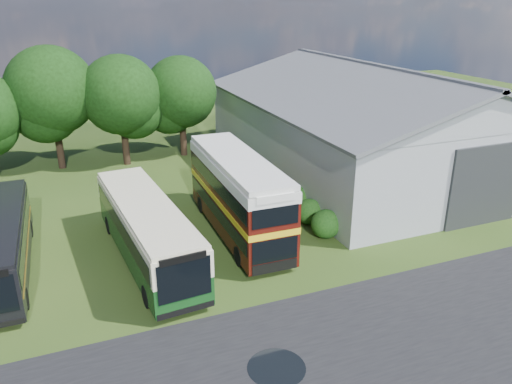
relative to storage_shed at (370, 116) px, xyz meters
name	(u,v)px	position (x,y,z in m)	size (l,w,h in m)	color
ground	(280,315)	(-15.00, -15.98, -4.17)	(120.00, 120.00, 0.00)	#243D13
asphalt_road	(378,339)	(-12.00, -18.98, -4.17)	(60.00, 8.00, 0.02)	black
puddle	(276,368)	(-16.50, -18.98, -4.17)	(2.20, 2.20, 0.01)	black
storage_shed	(370,116)	(0.00, 0.00, 0.00)	(18.80, 24.80, 8.15)	gray
tree_mid	(51,91)	(-23.00, 8.82, 2.02)	(6.80, 6.80, 9.60)	black
tree_right_a	(121,95)	(-18.00, 7.82, 1.52)	(6.26, 6.26, 8.83)	black
tree_right_b	(181,92)	(-13.00, 8.62, 1.27)	(5.98, 5.98, 8.45)	black
shrub_front	(325,236)	(-9.40, -9.98, -4.17)	(1.70, 1.70, 1.70)	#194714
shrub_mid	(309,222)	(-9.40, -7.98, -4.17)	(1.60, 1.60, 1.60)	#194714
shrub_back	(295,210)	(-9.40, -5.98, -4.17)	(1.80, 1.80, 1.80)	#194714
bus_green_single	(147,230)	(-19.33, -9.01, -2.44)	(3.68, 11.91, 3.23)	black
bus_maroon_double	(238,196)	(-13.88, -7.69, -1.85)	(2.91, 10.82, 4.64)	black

